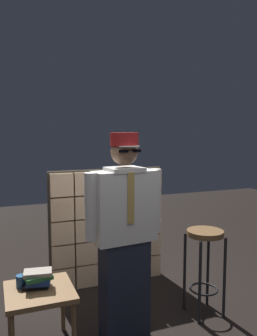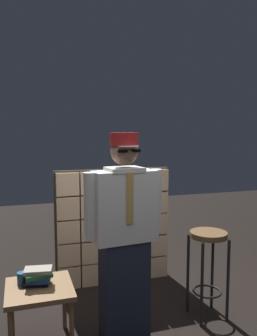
{
  "view_description": "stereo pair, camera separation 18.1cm",
  "coord_description": "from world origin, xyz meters",
  "px_view_note": "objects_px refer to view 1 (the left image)",
  "views": [
    {
      "loc": [
        -1.18,
        -2.26,
        1.75
      ],
      "look_at": [
        -0.16,
        0.34,
        1.44
      ],
      "focal_mm": 37.0,
      "sensor_mm": 36.0,
      "label": 1
    },
    {
      "loc": [
        -1.01,
        -2.32,
        1.75
      ],
      "look_at": [
        -0.16,
        0.34,
        1.44
      ],
      "focal_mm": 37.0,
      "sensor_mm": 36.0,
      "label": 2
    }
  ],
  "objects_px": {
    "standing_person": "(124,233)",
    "side_table": "(40,297)",
    "bar_stool": "(205,252)",
    "coffee_mug": "(22,281)",
    "book_stack": "(38,279)"
  },
  "relations": [
    {
      "from": "standing_person",
      "to": "bar_stool",
      "type": "xyz_separation_m",
      "value": [
        0.82,
        0.05,
        -0.29
      ]
    },
    {
      "from": "bar_stool",
      "to": "side_table",
      "type": "xyz_separation_m",
      "value": [
        -1.51,
        0.0,
        -0.16
      ]
    },
    {
      "from": "bar_stool",
      "to": "side_table",
      "type": "distance_m",
      "value": 1.52
    },
    {
      "from": "side_table",
      "to": "coffee_mug",
      "type": "bearing_deg",
      "value": 142.22
    },
    {
      "from": "side_table",
      "to": "coffee_mug",
      "type": "relative_size",
      "value": 4.13
    },
    {
      "from": "standing_person",
      "to": "coffee_mug",
      "type": "relative_size",
      "value": 13.69
    },
    {
      "from": "standing_person",
      "to": "book_stack",
      "type": "bearing_deg",
      "value": 167.2
    },
    {
      "from": "standing_person",
      "to": "side_table",
      "type": "height_order",
      "value": "standing_person"
    },
    {
      "from": "standing_person",
      "to": "bar_stool",
      "type": "bearing_deg",
      "value": -2.31
    },
    {
      "from": "bar_stool",
      "to": "coffee_mug",
      "type": "xyz_separation_m",
      "value": [
        -1.64,
        0.1,
        -0.05
      ]
    },
    {
      "from": "book_stack",
      "to": "coffee_mug",
      "type": "xyz_separation_m",
      "value": [
        -0.12,
        0.05,
        -0.02
      ]
    },
    {
      "from": "bar_stool",
      "to": "book_stack",
      "type": "relative_size",
      "value": 3.34
    },
    {
      "from": "side_table",
      "to": "book_stack",
      "type": "relative_size",
      "value": 2.13
    },
    {
      "from": "book_stack",
      "to": "coffee_mug",
      "type": "relative_size",
      "value": 1.94
    },
    {
      "from": "bar_stool",
      "to": "side_table",
      "type": "relative_size",
      "value": 1.57
    }
  ]
}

